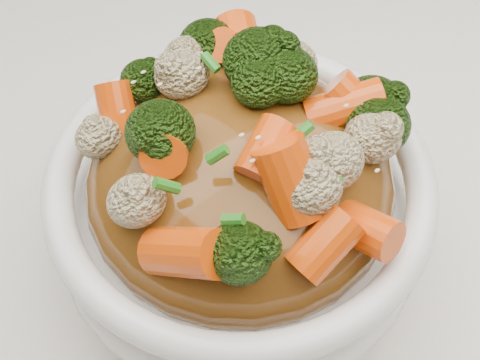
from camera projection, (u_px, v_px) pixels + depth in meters
tablecloth at (253, 192)px, 0.47m from camera, size 1.20×0.80×0.04m
bowl at (240, 212)px, 0.39m from camera, size 0.24×0.24×0.08m
sauce_base at (240, 183)px, 0.36m from camera, size 0.19×0.19×0.09m
carrots at (240, 107)px, 0.31m from camera, size 0.19×0.19×0.05m
broccoli at (240, 109)px, 0.31m from camera, size 0.19×0.19×0.04m
cauliflower at (240, 111)px, 0.32m from camera, size 0.19×0.19×0.04m
scallions at (240, 106)px, 0.31m from camera, size 0.14×0.14×0.02m
sesame_seeds at (240, 106)px, 0.31m from camera, size 0.17×0.17×0.01m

